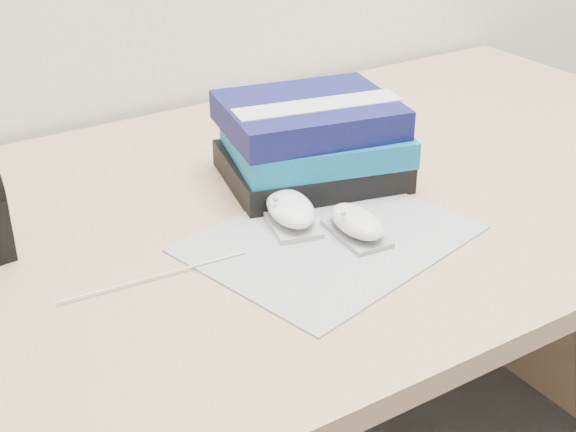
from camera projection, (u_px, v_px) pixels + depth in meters
desk at (252, 320)px, 1.26m from camera, size 1.60×0.80×0.73m
mousepad at (331, 238)px, 1.01m from camera, size 0.38×0.33×0.00m
mouse_rear at (290, 210)px, 1.03m from camera, size 0.08×0.12×0.04m
mouse_front at (357, 224)px, 1.00m from camera, size 0.06×0.10×0.04m
usb_cable at (155, 276)px, 0.92m from camera, size 0.23×0.02×0.00m
book_stack at (312, 141)px, 1.14m from camera, size 0.28×0.25×0.12m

